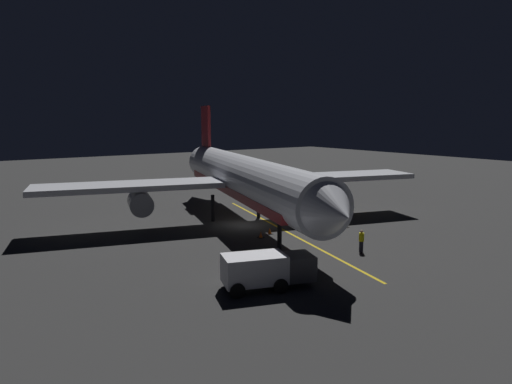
# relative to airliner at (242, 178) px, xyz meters

# --- Properties ---
(ground_plane) EXTENTS (180.00, 180.00, 0.20)m
(ground_plane) POSITION_rel_airliner_xyz_m (0.17, 0.59, -4.59)
(ground_plane) COLOR #303030
(apron_guide_stripe) EXTENTS (7.42, 29.03, 0.01)m
(apron_guide_stripe) POSITION_rel_airliner_xyz_m (-1.62, 4.59, -4.49)
(apron_guide_stripe) COLOR gold
(apron_guide_stripe) RESTS_ON ground_plane
(airliner) EXTENTS (37.67, 39.76, 11.73)m
(airliner) POSITION_rel_airliner_xyz_m (0.00, 0.00, 0.00)
(airliner) COLOR silver
(airliner) RESTS_ON ground_plane
(baggage_truck) EXTENTS (5.91, 3.79, 2.15)m
(baggage_truck) POSITION_rel_airliner_xyz_m (8.56, 15.30, -3.36)
(baggage_truck) COLOR silver
(baggage_truck) RESTS_ON ground_plane
(catering_truck) EXTENTS (6.60, 3.91, 2.64)m
(catering_truck) POSITION_rel_airliner_xyz_m (-10.76, -1.18, -3.15)
(catering_truck) COLOR gold
(catering_truck) RESTS_ON ground_plane
(ground_crew_worker) EXTENTS (0.40, 0.40, 1.74)m
(ground_crew_worker) POSITION_rel_airliner_xyz_m (-2.13, 13.36, -3.60)
(ground_crew_worker) COLOR black
(ground_crew_worker) RESTS_ON ground_plane
(traffic_cone_near_left) EXTENTS (0.50, 0.50, 0.55)m
(traffic_cone_near_left) POSITION_rel_airliner_xyz_m (1.67, 5.41, -4.24)
(traffic_cone_near_left) COLOR #EA590F
(traffic_cone_near_left) RESTS_ON ground_plane
(traffic_cone_near_right) EXTENTS (0.50, 0.50, 0.55)m
(traffic_cone_near_right) POSITION_rel_airliner_xyz_m (-5.33, 6.10, -4.24)
(traffic_cone_near_right) COLOR #EA590F
(traffic_cone_near_right) RESTS_ON ground_plane
(traffic_cone_under_wing) EXTENTS (0.50, 0.50, 0.55)m
(traffic_cone_under_wing) POSITION_rel_airliner_xyz_m (-7.15, 6.96, -4.24)
(traffic_cone_under_wing) COLOR #EA590F
(traffic_cone_under_wing) RESTS_ON ground_plane
(traffic_cone_far) EXTENTS (0.50, 0.50, 0.55)m
(traffic_cone_far) POSITION_rel_airliner_xyz_m (0.26, 4.83, -4.24)
(traffic_cone_far) COLOR #EA590F
(traffic_cone_far) RESTS_ON ground_plane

